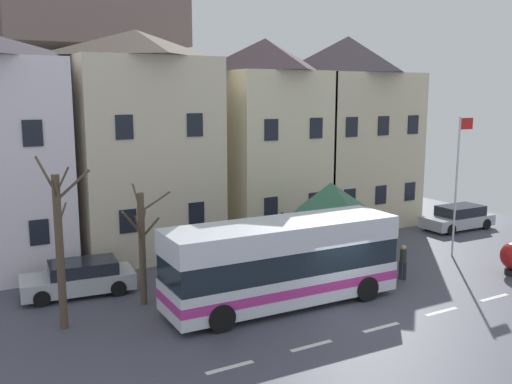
{
  "coord_description": "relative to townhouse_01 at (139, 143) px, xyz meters",
  "views": [
    {
      "loc": [
        -13.25,
        -16.1,
        8.22
      ],
      "look_at": [
        -1.33,
        4.87,
        3.96
      ],
      "focal_mm": 40.11,
      "sensor_mm": 36.0,
      "label": 1
    }
  ],
  "objects": [
    {
      "name": "townhouse_03",
      "position": [
        13.48,
        0.19,
        0.15
      ],
      "size": [
        6.95,
        6.85,
        11.54
      ],
      "color": "beige",
      "rests_on": "ground_plane"
    },
    {
      "name": "bus_shelter",
      "position": [
        7.0,
        -6.92,
        -2.44
      ],
      "size": [
        3.6,
        3.6,
        3.99
      ],
      "color": "#473D33",
      "rests_on": "ground_plane"
    },
    {
      "name": "parked_car_01",
      "position": [
        -4.42,
        -5.2,
        -4.94
      ],
      "size": [
        4.62,
        2.33,
        1.37
      ],
      "rotation": [
        0.0,
        0.0,
        3.04
      ],
      "color": "silver",
      "rests_on": "ground_plane"
    },
    {
      "name": "ground_plane",
      "position": [
        4.04,
        -12.2,
        -5.64
      ],
      "size": [
        40.0,
        60.0,
        0.07
      ],
      "color": "#484856"
    },
    {
      "name": "flagpole",
      "position": [
        13.32,
        -8.92,
        -1.55
      ],
      "size": [
        0.95,
        0.1,
        7.01
      ],
      "color": "silver",
      "rests_on": "ground_plane"
    },
    {
      "name": "parked_car_00",
      "position": [
        18.09,
        -5.02,
        -4.93
      ],
      "size": [
        4.52,
        2.08,
        1.41
      ],
      "rotation": [
        0.0,
        0.0,
        3.12
      ],
      "color": "#BABCC4",
      "rests_on": "ground_plane"
    },
    {
      "name": "bare_tree_02",
      "position": [
        -2.5,
        -7.62,
        -3.19
      ],
      "size": [
        1.81,
        2.11,
        4.65
      ],
      "color": "brown",
      "rests_on": "ground_plane"
    },
    {
      "name": "hilltop_castle",
      "position": [
        2.78,
        23.07,
        1.49
      ],
      "size": [
        40.75,
        40.75,
        20.79
      ],
      "color": "#606646",
      "rests_on": "ground_plane"
    },
    {
      "name": "public_bench",
      "position": [
        8.81,
        -4.87,
        -5.15
      ],
      "size": [
        1.41,
        0.48,
        0.87
      ],
      "color": "#33473D",
      "rests_on": "ground_plane"
    },
    {
      "name": "parked_car_02",
      "position": [
        8.07,
        -4.82,
        -4.95
      ],
      "size": [
        4.33,
        1.91,
        1.35
      ],
      "rotation": [
        0.0,
        0.0,
        0.01
      ],
      "color": "#2A5737",
      "rests_on": "ground_plane"
    },
    {
      "name": "townhouse_02",
      "position": [
        7.34,
        -0.21,
        -0.06
      ],
      "size": [
        5.61,
        6.05,
        11.11
      ],
      "color": "beige",
      "rests_on": "ground_plane"
    },
    {
      "name": "pedestrian_00",
      "position": [
        8.43,
        -10.4,
        -4.78
      ],
      "size": [
        0.29,
        0.32,
        1.57
      ],
      "color": "#2D2D38",
      "rests_on": "ground_plane"
    },
    {
      "name": "pedestrian_01",
      "position": [
        5.85,
        -8.53,
        -4.61
      ],
      "size": [
        0.35,
        0.35,
        1.68
      ],
      "color": "#38332D",
      "rests_on": "ground_plane"
    },
    {
      "name": "transit_bus",
      "position": [
        2.18,
        -10.33,
        -3.95
      ],
      "size": [
        9.44,
        2.94,
        3.31
      ],
      "rotation": [
        0.0,
        0.0,
        -0.03
      ],
      "color": "white",
      "rests_on": "ground_plane"
    },
    {
      "name": "townhouse_01",
      "position": [
        0.0,
        0.0,
        0.0
      ],
      "size": [
        6.82,
        6.47,
        11.23
      ],
      "color": "beige",
      "rests_on": "ground_plane"
    },
    {
      "name": "bare_tree_01",
      "position": [
        -5.69,
        -8.44,
        -2.64
      ],
      "size": [
        1.63,
        1.9,
        6.05
      ],
      "color": "brown",
      "rests_on": "ground_plane"
    }
  ]
}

